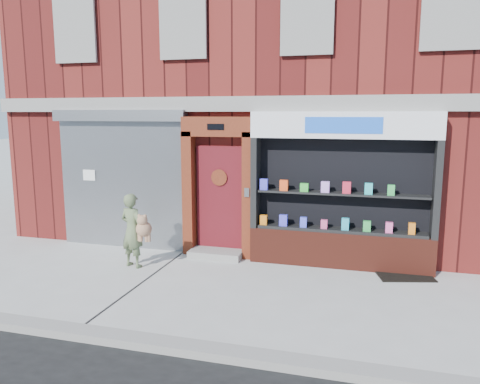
% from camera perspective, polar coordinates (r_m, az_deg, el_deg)
% --- Properties ---
extents(ground, '(80.00, 80.00, 0.00)m').
position_cam_1_polar(ground, '(8.11, -1.65, -11.85)').
color(ground, '#9E9E99').
rests_on(ground, ground).
extents(curb, '(60.00, 0.30, 0.12)m').
position_cam_1_polar(curb, '(6.25, -7.81, -18.17)').
color(curb, gray).
rests_on(curb, ground).
extents(building, '(12.00, 8.16, 8.00)m').
position_cam_1_polar(building, '(13.44, 6.10, 13.91)').
color(building, '#4B1211').
rests_on(building, ground).
extents(shutter_bay, '(3.10, 0.30, 3.04)m').
position_cam_1_polar(shutter_bay, '(10.62, -14.19, 2.53)').
color(shutter_bay, gray).
rests_on(shutter_bay, ground).
extents(red_door_bay, '(1.52, 0.58, 2.90)m').
position_cam_1_polar(red_door_bay, '(9.67, -2.66, 0.59)').
color(red_door_bay, '#501B0D').
rests_on(red_door_bay, ground).
extents(pharmacy_bay, '(3.50, 0.41, 3.00)m').
position_cam_1_polar(pharmacy_bay, '(9.18, 12.21, -0.64)').
color(pharmacy_bay, '#5D2016').
rests_on(pharmacy_bay, ground).
extents(woman, '(0.74, 0.48, 1.45)m').
position_cam_1_polar(woman, '(9.29, -12.83, -4.54)').
color(woman, '#5C6C47').
rests_on(woman, ground).
extents(doormat, '(1.12, 0.91, 0.02)m').
position_cam_1_polar(doormat, '(9.27, 19.38, -9.56)').
color(doormat, black).
rests_on(doormat, ground).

